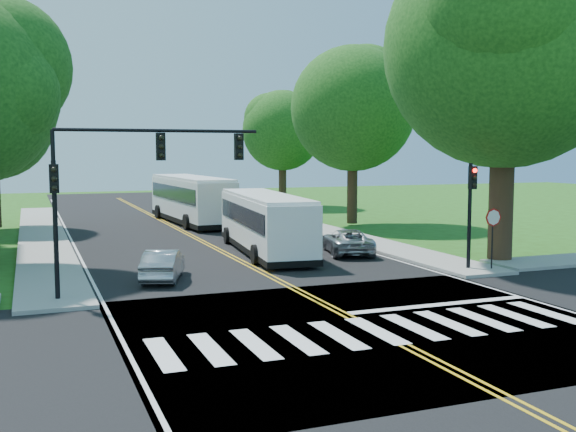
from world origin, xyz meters
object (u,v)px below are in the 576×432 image
bus_follow (191,199)px  suv (348,241)px  bus_lead (265,222)px  dark_sedan (300,227)px  signal_ne (471,201)px  hatchback (163,265)px  signal_nw (127,171)px

bus_follow → suv: size_ratio=2.88×
bus_lead → suv: (3.67, -1.87, -0.92)m
suv → dark_sedan: 6.74m
signal_ne → bus_follow: bearing=106.0°
bus_follow → hatchback: bus_follow is taller
suv → signal_ne: bearing=128.4°
signal_ne → dark_sedan: size_ratio=1.09×
hatchback → suv: 10.38m
suv → signal_nw: bearing=44.0°
hatchback → suv: (9.76, 3.53, 0.00)m
signal_ne → signal_nw: bearing=-180.0°
hatchback → dark_sedan: 14.32m
signal_nw → bus_follow: signal_nw is taller
suv → hatchback: bearing=35.4°
bus_lead → suv: bus_lead is taller
bus_lead → suv: 4.22m
hatchback → dark_sedan: (9.98, 10.27, -0.02)m
bus_follow → suv: (3.95, -16.75, -1.11)m
bus_follow → dark_sedan: bus_follow is taller
bus_follow → suv: bearing=100.5°
hatchback → dark_sedan: size_ratio=0.92×
hatchback → bus_follow: bearing=-87.0°
bus_follow → hatchback: 21.12m
bus_lead → bus_follow: bus_follow is taller
signal_nw → dark_sedan: size_ratio=1.77×
bus_lead → dark_sedan: bearing=-122.7°
signal_nw → hatchback: size_ratio=1.94×
suv → dark_sedan: size_ratio=1.09×
bus_follow → hatchback: bearing=71.2°
signal_nw → bus_lead: bearing=46.2°
signal_nw → suv: signal_nw is taller
hatchback → signal_nw: bearing=77.0°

